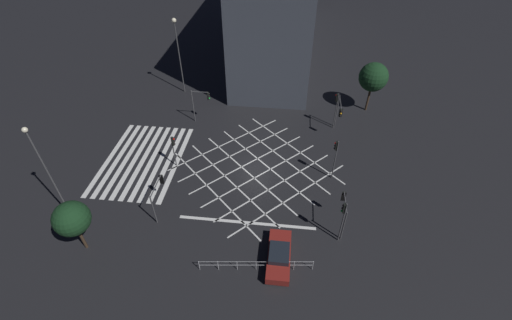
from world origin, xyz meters
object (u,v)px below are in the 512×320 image
(traffic_light_median_north, at_px, (335,153))
(traffic_light_sw_cross, at_px, (201,99))
(traffic_light_nw_main, at_px, (339,111))
(street_lamp_west, at_px, (44,165))
(traffic_light_median_south, at_px, (173,146))
(waiting_car, at_px, (279,255))
(traffic_light_ne_cross, at_px, (343,215))
(traffic_light_ne_main, at_px, (344,206))
(street_tree_near, at_px, (72,219))
(traffic_light_se_main, at_px, (158,190))
(street_lamp_east, at_px, (177,41))
(street_tree_far, at_px, (373,77))
(traffic_light_nw_cross, at_px, (336,104))

(traffic_light_median_north, xyz_separation_m, traffic_light_sw_cross, (-8.20, -14.65, -0.16))
(traffic_light_nw_main, distance_m, street_lamp_west, 28.31)
(traffic_light_median_south, height_order, waiting_car, traffic_light_median_south)
(traffic_light_ne_cross, bearing_deg, traffic_light_sw_cross, -46.74)
(traffic_light_ne_cross, distance_m, traffic_light_ne_main, 1.78)
(traffic_light_median_north, bearing_deg, traffic_light_ne_main, 94.02)
(traffic_light_ne_cross, distance_m, street_lamp_west, 23.27)
(street_tree_near, bearing_deg, traffic_light_nw_main, 130.56)
(traffic_light_nw_main, relative_size, traffic_light_se_main, 1.28)
(traffic_light_median_south, bearing_deg, traffic_light_median_north, -0.30)
(street_lamp_east, bearing_deg, traffic_light_ne_cross, 40.24)
(traffic_light_sw_cross, height_order, traffic_light_ne_main, traffic_light_sw_cross)
(traffic_light_ne_main, relative_size, waiting_car, 0.71)
(traffic_light_median_south, height_order, traffic_light_sw_cross, traffic_light_sw_cross)
(street_lamp_west, bearing_deg, traffic_light_ne_main, 93.81)
(traffic_light_ne_main, xyz_separation_m, street_tree_far, (-18.94, 4.63, 2.10))
(traffic_light_ne_cross, bearing_deg, traffic_light_se_main, -6.49)
(traffic_light_nw_main, xyz_separation_m, traffic_light_ne_main, (13.35, -0.49, -0.68))
(traffic_light_nw_main, bearing_deg, street_tree_near, -49.44)
(street_lamp_west, bearing_deg, traffic_light_se_main, 102.32)
(street_tree_near, relative_size, street_tree_far, 0.79)
(traffic_light_sw_cross, xyz_separation_m, street_lamp_east, (-6.78, -4.25, 4.01))
(traffic_light_median_south, relative_size, waiting_car, 0.78)
(traffic_light_median_south, xyz_separation_m, traffic_light_sw_cross, (-8.12, 0.92, 0.45))
(traffic_light_median_north, relative_size, traffic_light_nw_main, 1.08)
(waiting_car, bearing_deg, traffic_light_ne_main, -50.78)
(traffic_light_se_main, height_order, street_tree_far, street_tree_far)
(traffic_light_nw_main, bearing_deg, traffic_light_nw_cross, -166.22)
(traffic_light_median_south, xyz_separation_m, traffic_light_ne_main, (5.97, 15.98, -0.18))
(traffic_light_nw_main, xyz_separation_m, street_tree_near, (17.89, -20.90, 0.44))
(traffic_light_nw_main, xyz_separation_m, traffic_light_se_main, (13.20, -16.08, -0.67))
(traffic_light_ne_cross, height_order, street_lamp_east, street_lamp_east)
(traffic_light_ne_main, bearing_deg, street_tree_near, 102.53)
(street_tree_far, bearing_deg, traffic_light_ne_cross, -13.52)
(traffic_light_ne_main, distance_m, street_tree_near, 20.94)
(traffic_light_median_south, xyz_separation_m, street_tree_far, (-12.97, 20.61, 1.92))
(traffic_light_nw_main, distance_m, street_tree_far, 7.10)
(traffic_light_ne_cross, bearing_deg, traffic_light_median_north, -89.20)
(street_lamp_west, distance_m, street_tree_near, 4.87)
(traffic_light_ne_main, height_order, waiting_car, traffic_light_ne_main)
(traffic_light_ne_cross, xyz_separation_m, traffic_light_se_main, (-1.74, -15.28, -0.74))
(traffic_light_nw_cross, bearing_deg, street_tree_near, 42.75)
(traffic_light_nw_cross, height_order, traffic_light_ne_main, traffic_light_nw_cross)
(waiting_car, bearing_deg, traffic_light_median_south, 47.86)
(waiting_car, bearing_deg, traffic_light_ne_cross, -62.21)
(street_tree_near, xyz_separation_m, waiting_car, (-0.51, 15.48, -2.89))
(traffic_light_median_north, height_order, waiting_car, traffic_light_median_north)
(traffic_light_median_north, distance_m, traffic_light_ne_main, 5.95)
(traffic_light_sw_cross, height_order, street_lamp_east, street_lamp_east)
(traffic_light_median_north, bearing_deg, traffic_light_sw_cross, -29.24)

